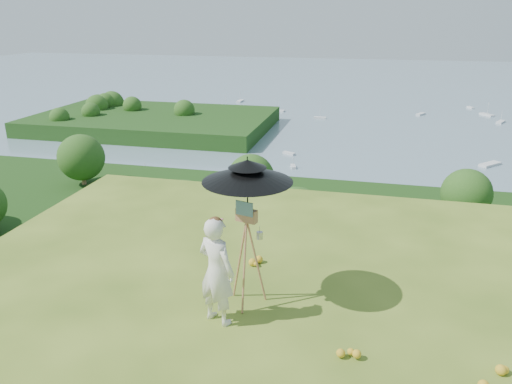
% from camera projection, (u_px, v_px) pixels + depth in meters
% --- Properties ---
extents(forest_slope, '(140.00, 56.00, 22.00)m').
position_uv_depth(forest_slope, '(354.00, 383.00, 47.24)').
color(forest_slope, '#19380F').
rests_on(forest_slope, bay_water).
extents(shoreline_tier, '(170.00, 28.00, 8.00)m').
position_uv_depth(shoreline_tier, '(363.00, 259.00, 86.23)').
color(shoreline_tier, gray).
rests_on(shoreline_tier, bay_water).
extents(bay_water, '(700.00, 700.00, 0.00)m').
position_uv_depth(bay_water, '(376.00, 98.00, 236.63)').
color(bay_water, slate).
rests_on(bay_water, ground).
extents(peninsula, '(90.00, 60.00, 12.00)m').
position_uv_depth(peninsula, '(153.00, 114.00, 173.48)').
color(peninsula, '#19380F').
rests_on(peninsula, bay_water).
extents(slope_trees, '(110.00, 50.00, 6.00)m').
position_uv_depth(slope_trees, '(365.00, 250.00, 42.52)').
color(slope_trees, '#204B16').
rests_on(slope_trees, forest_slope).
extents(harbor_town, '(110.00, 22.00, 5.00)m').
position_uv_depth(harbor_town, '(366.00, 225.00, 84.04)').
color(harbor_town, silver).
rests_on(harbor_town, shoreline_tier).
extents(moored_boats, '(140.00, 140.00, 0.70)m').
position_uv_depth(moored_boats, '(335.00, 133.00, 166.91)').
color(moored_boats, silver).
rests_on(moored_boats, bay_water).
extents(painter, '(0.67, 0.57, 1.56)m').
position_uv_depth(painter, '(217.00, 271.00, 6.73)').
color(painter, white).
rests_on(painter, ground).
extents(field_easel, '(0.76, 0.76, 1.63)m').
position_uv_depth(field_easel, '(247.00, 253.00, 7.15)').
color(field_easel, '#9B6541').
rests_on(field_easel, ground).
extents(sun_umbrella, '(1.63, 1.63, 0.91)m').
position_uv_depth(sun_umbrella, '(247.00, 188.00, 6.85)').
color(sun_umbrella, black).
rests_on(sun_umbrella, field_easel).
extents(painter_cap, '(0.24, 0.27, 0.10)m').
position_uv_depth(painter_cap, '(215.00, 221.00, 6.48)').
color(painter_cap, '#D5747E').
rests_on(painter_cap, painter).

